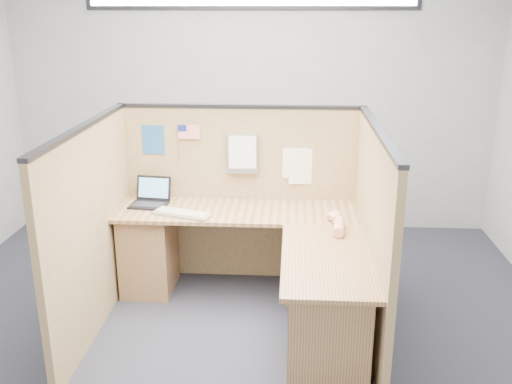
# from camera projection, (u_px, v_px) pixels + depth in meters

# --- Properties ---
(floor) EXTENTS (5.00, 5.00, 0.00)m
(floor) POSITION_uv_depth(u_px,v_px,m) (230.00, 334.00, 4.19)
(floor) COLOR #1E202B
(floor) RESTS_ON ground
(wall_back) EXTENTS (5.00, 0.00, 5.00)m
(wall_back) POSITION_uv_depth(u_px,v_px,m) (251.00, 97.00, 5.89)
(wall_back) COLOR #949699
(wall_back) RESTS_ON floor
(wall_front) EXTENTS (5.00, 0.00, 5.00)m
(wall_front) POSITION_uv_depth(u_px,v_px,m) (137.00, 338.00, 1.62)
(wall_front) COLOR #949699
(wall_front) RESTS_ON floor
(cubicle_partitions) EXTENTS (2.06, 1.83, 1.53)m
(cubicle_partitions) POSITION_uv_depth(u_px,v_px,m) (234.00, 216.00, 4.36)
(cubicle_partitions) COLOR olive
(cubicle_partitions) RESTS_ON floor
(l_desk) EXTENTS (1.95, 1.75, 0.73)m
(l_desk) POSITION_uv_depth(u_px,v_px,m) (257.00, 269.00, 4.33)
(l_desk) COLOR brown
(l_desk) RESTS_ON floor
(laptop) EXTENTS (0.32, 0.31, 0.21)m
(laptop) POSITION_uv_depth(u_px,v_px,m) (150.00, 198.00, 4.73)
(laptop) COLOR black
(laptop) RESTS_ON l_desk
(keyboard) EXTENTS (0.49, 0.29, 0.03)m
(keyboard) POSITION_uv_depth(u_px,v_px,m) (182.00, 214.00, 4.48)
(keyboard) COLOR gray
(keyboard) RESTS_ON l_desk
(mouse) EXTENTS (0.12, 0.08, 0.05)m
(mouse) POSITION_uv_depth(u_px,v_px,m) (335.00, 218.00, 4.36)
(mouse) COLOR #B5B5BA
(mouse) RESTS_ON l_desk
(hand_forearm) EXTENTS (0.12, 0.41, 0.09)m
(hand_forearm) POSITION_uv_depth(u_px,v_px,m) (338.00, 223.00, 4.21)
(hand_forearm) COLOR tan
(hand_forearm) RESTS_ON l_desk
(blue_poster) EXTENTS (0.18, 0.01, 0.25)m
(blue_poster) POSITION_uv_depth(u_px,v_px,m) (153.00, 140.00, 4.77)
(blue_poster) COLOR #205593
(blue_poster) RESTS_ON cubicle_partitions
(american_flag) EXTENTS (0.19, 0.01, 0.32)m
(american_flag) POSITION_uv_depth(u_px,v_px,m) (186.00, 133.00, 4.72)
(american_flag) COLOR olive
(american_flag) RESTS_ON cubicle_partitions
(file_holder) EXTENTS (0.26, 0.05, 0.33)m
(file_holder) POSITION_uv_depth(u_px,v_px,m) (243.00, 154.00, 4.73)
(file_holder) COLOR slate
(file_holder) RESTS_ON cubicle_partitions
(paper_left) EXTENTS (0.20, 0.01, 0.26)m
(paper_left) POSITION_uv_depth(u_px,v_px,m) (295.00, 163.00, 4.76)
(paper_left) COLOR white
(paper_left) RESTS_ON cubicle_partitions
(paper_right) EXTENTS (0.24, 0.03, 0.30)m
(paper_right) POSITION_uv_depth(u_px,v_px,m) (303.00, 167.00, 4.76)
(paper_right) COLOR white
(paper_right) RESTS_ON cubicle_partitions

